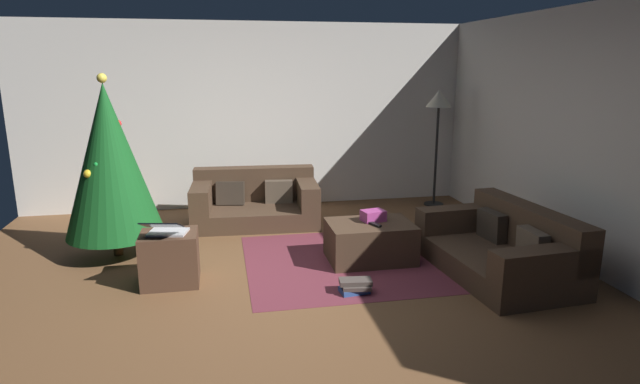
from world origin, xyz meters
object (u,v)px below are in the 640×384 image
(couch_right, at_px, (504,248))
(book_stack, at_px, (355,286))
(couch_left, at_px, (255,202))
(corner_lamp, at_px, (439,107))
(gift_box, at_px, (373,216))
(ottoman, at_px, (370,242))
(laptop, at_px, (166,230))
(tv_remote, at_px, (375,225))
(side_table, at_px, (170,258))
(christmas_tree, at_px, (110,161))

(couch_right, distance_m, book_stack, 1.58)
(couch_left, distance_m, corner_lamp, 2.91)
(gift_box, xyz_separation_m, book_stack, (-0.41, -0.84, -0.40))
(gift_box, xyz_separation_m, corner_lamp, (1.51, 1.92, 0.96))
(ottoman, height_order, laptop, laptop)
(corner_lamp, bearing_deg, couch_left, -172.46)
(couch_right, relative_size, gift_box, 7.25)
(tv_remote, height_order, laptop, laptop)
(gift_box, relative_size, side_table, 0.45)
(couch_left, height_order, book_stack, couch_left)
(ottoman, bearing_deg, book_stack, -115.04)
(gift_box, height_order, book_stack, gift_box)
(couch_left, distance_m, couch_right, 3.19)
(laptop, bearing_deg, ottoman, 8.01)
(laptop, bearing_deg, side_table, 78.15)
(couch_left, xyz_separation_m, laptop, (-0.94, -1.93, 0.28))
(side_table, distance_m, corner_lamp, 4.37)
(couch_right, relative_size, ottoman, 1.94)
(couch_left, xyz_separation_m, tv_remote, (1.10, -1.74, 0.15))
(ottoman, bearing_deg, side_table, -173.67)
(couch_left, relative_size, book_stack, 5.32)
(tv_remote, xyz_separation_m, book_stack, (-0.38, -0.68, -0.36))
(gift_box, distance_m, book_stack, 1.02)
(couch_right, distance_m, ottoman, 1.33)
(christmas_tree, xyz_separation_m, book_stack, (2.28, -1.45, -0.97))
(couch_right, bearing_deg, ottoman, 59.58)
(ottoman, distance_m, book_stack, 0.86)
(tv_remote, distance_m, christmas_tree, 2.84)
(side_table, distance_m, laptop, 0.31)
(tv_remote, height_order, christmas_tree, christmas_tree)
(couch_left, distance_m, tv_remote, 2.07)
(side_table, bearing_deg, tv_remote, 3.60)
(ottoman, xyz_separation_m, laptop, (-2.02, -0.28, 0.34))
(couch_right, height_order, book_stack, couch_right)
(gift_box, bearing_deg, couch_right, -29.82)
(couch_right, distance_m, christmas_tree, 4.11)
(couch_left, relative_size, corner_lamp, 0.98)
(couch_right, distance_m, laptop, 3.25)
(christmas_tree, bearing_deg, book_stack, -32.37)
(ottoman, height_order, corner_lamp, corner_lamp)
(christmas_tree, height_order, side_table, christmas_tree)
(couch_right, bearing_deg, christmas_tree, 67.49)
(book_stack, bearing_deg, couch_right, 6.80)
(side_table, xyz_separation_m, laptop, (-0.01, -0.06, 0.30))
(book_stack, bearing_deg, couch_left, 106.69)
(christmas_tree, bearing_deg, couch_left, 31.86)
(couch_left, bearing_deg, laptop, 67.07)
(couch_left, distance_m, gift_box, 1.95)
(ottoman, distance_m, gift_box, 0.27)
(tv_remote, bearing_deg, ottoman, 80.10)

